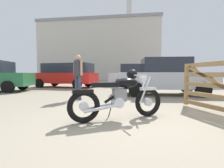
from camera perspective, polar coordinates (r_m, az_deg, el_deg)
ground_plane at (r=3.38m, az=7.47°, el=-12.70°), size 80.00×80.00×0.00m
vintage_motorcycle at (r=3.40m, az=2.96°, el=-4.12°), size 1.92×1.11×1.07m
bystander at (r=6.07m, az=-11.92°, el=4.07°), size 0.40×0.30×1.66m
dark_sedan_left at (r=15.31m, az=22.52°, el=2.71°), size 4.30×2.13×1.67m
blue_hatchback_right at (r=12.91m, az=10.25°, el=3.31°), size 4.78×2.15×1.74m
white_estate_far at (r=7.85m, az=17.93°, el=2.46°), size 4.24×2.00×1.67m
pale_sedan_back at (r=12.39m, az=-15.94°, el=3.23°), size 4.95×2.63×1.74m
industrial_building at (r=34.99m, az=-3.28°, el=10.91°), size 23.07×13.87×20.10m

